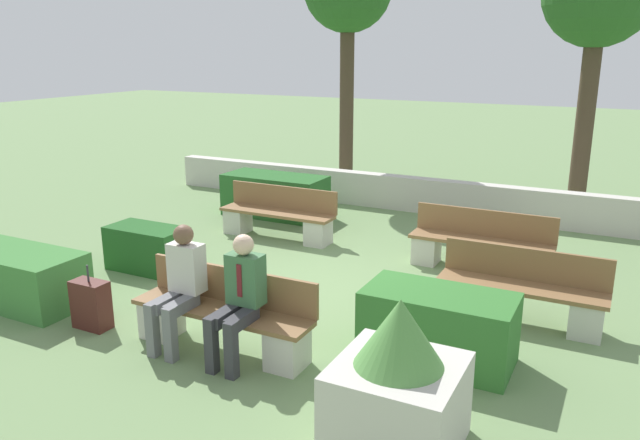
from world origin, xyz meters
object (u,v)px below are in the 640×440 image
at_px(person_seated_man, 239,294).
at_px(suitcase, 91,305).
at_px(person_seated_woman, 180,281).
at_px(planter_corner_left, 398,386).
at_px(bench_right_side, 481,247).
at_px(bench_back, 278,218).
at_px(bench_front, 223,319).
at_px(bench_left_side, 521,295).

bearing_deg(person_seated_man, suitcase, -176.47).
distance_m(person_seated_woman, planter_corner_left, 2.81).
relative_size(bench_right_side, bench_back, 1.00).
height_order(bench_front, planter_corner_left, planter_corner_left).
xyz_separation_m(bench_back, suitcase, (-0.11, -4.09, -0.06)).
relative_size(bench_back, suitcase, 2.65).
relative_size(bench_back, person_seated_woman, 1.51).
xyz_separation_m(person_seated_woman, suitcase, (-1.24, -0.12, -0.47)).
height_order(bench_left_side, person_seated_woman, person_seated_woman).
distance_m(bench_left_side, bench_back, 4.64).
bearing_deg(bench_back, bench_right_side, 6.37).
relative_size(bench_front, bench_right_side, 1.02).
distance_m(planter_corner_left, suitcase, 4.01).
height_order(bench_left_side, suitcase, bench_left_side).
xyz_separation_m(person_seated_man, planter_corner_left, (1.96, -0.64, -0.20)).
bearing_deg(suitcase, person_seated_man, 3.53).
height_order(bench_front, suitcase, bench_front).
distance_m(bench_front, planter_corner_left, 2.42).
xyz_separation_m(bench_left_side, person_seated_man, (-2.44, -2.31, 0.41)).
bearing_deg(bench_left_side, person_seated_man, -134.62).
bearing_deg(bench_front, suitcase, -171.03).
bearing_deg(person_seated_man, bench_front, 156.06).
bearing_deg(suitcase, planter_corner_left, -7.47).
relative_size(bench_front, bench_left_side, 1.08).
height_order(bench_left_side, planter_corner_left, planter_corner_left).
xyz_separation_m(bench_front, person_seated_woman, (-0.45, -0.14, 0.41)).
height_order(bench_left_side, bench_right_side, same).
height_order(bench_right_side, planter_corner_left, planter_corner_left).
bearing_deg(bench_back, planter_corner_left, -42.89).
relative_size(bench_left_side, person_seated_man, 1.44).
bearing_deg(person_seated_woman, bench_front, 17.62).
distance_m(bench_front, suitcase, 1.71).
relative_size(bench_left_side, planter_corner_left, 1.49).
xyz_separation_m(bench_right_side, person_seated_woman, (-2.36, -3.91, 0.41)).
bearing_deg(bench_back, person_seated_woman, -66.93).
distance_m(bench_front, bench_left_side, 3.51).
bearing_deg(person_seated_man, bench_right_side, 67.88).
bearing_deg(planter_corner_left, person_seated_man, 161.81).
xyz_separation_m(person_seated_man, person_seated_woman, (-0.77, 0.00, 0.00)).
distance_m(bench_back, person_seated_man, 4.41).
bearing_deg(bench_front, bench_back, 112.43).
distance_m(bench_right_side, person_seated_man, 4.24).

